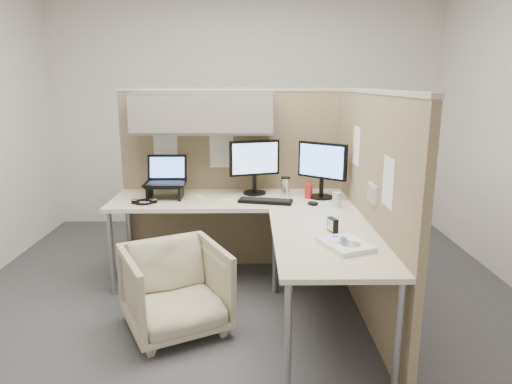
{
  "coord_description": "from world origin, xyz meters",
  "views": [
    {
      "loc": [
        0.06,
        -3.18,
        1.67
      ],
      "look_at": [
        0.1,
        0.25,
        0.85
      ],
      "focal_mm": 32.0,
      "sensor_mm": 36.0,
      "label": 1
    }
  ],
  "objects_px": {
    "monitor_left": "(255,163)",
    "keyboard": "(265,201)",
    "desk": "(259,217)",
    "office_chair": "(175,285)"
  },
  "relations": [
    {
      "from": "desk",
      "to": "office_chair",
      "type": "distance_m",
      "value": 0.8
    },
    {
      "from": "office_chair",
      "to": "keyboard",
      "type": "distance_m",
      "value": 1.02
    },
    {
      "from": "monitor_left",
      "to": "keyboard",
      "type": "bearing_deg",
      "value": -91.11
    },
    {
      "from": "office_chair",
      "to": "monitor_left",
      "type": "height_order",
      "value": "monitor_left"
    },
    {
      "from": "office_chair",
      "to": "keyboard",
      "type": "relative_size",
      "value": 1.54
    },
    {
      "from": "desk",
      "to": "monitor_left",
      "type": "xyz_separation_m",
      "value": [
        -0.03,
        0.56,
        0.32
      ]
    },
    {
      "from": "desk",
      "to": "office_chair",
      "type": "bearing_deg",
      "value": -144.0
    },
    {
      "from": "desk",
      "to": "keyboard",
      "type": "xyz_separation_m",
      "value": [
        0.05,
        0.26,
        0.05
      ]
    },
    {
      "from": "keyboard",
      "to": "office_chair",
      "type": "bearing_deg",
      "value": -120.22
    },
    {
      "from": "desk",
      "to": "monitor_left",
      "type": "distance_m",
      "value": 0.64
    }
  ]
}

